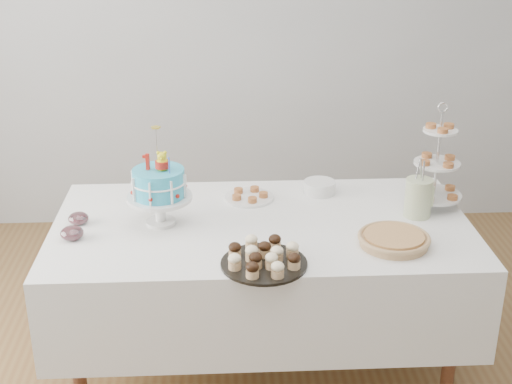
{
  "coord_description": "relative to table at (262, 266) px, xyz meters",
  "views": [
    {
      "loc": [
        -0.18,
        -2.66,
        2.18
      ],
      "look_at": [
        -0.03,
        0.3,
        0.92
      ],
      "focal_mm": 50.0,
      "sensor_mm": 36.0,
      "label": 1
    }
  ],
  "objects": [
    {
      "name": "walls",
      "position": [
        0.0,
        -0.3,
        0.81
      ],
      "size": [
        5.04,
        4.04,
        2.7
      ],
      "color": "#999C9E",
      "rests_on": "floor"
    },
    {
      "name": "table",
      "position": [
        0.0,
        0.0,
        0.0
      ],
      "size": [
        1.92,
        1.02,
        0.77
      ],
      "color": "white",
      "rests_on": "floor"
    },
    {
      "name": "birthday_cake",
      "position": [
        -0.46,
        0.01,
        0.35
      ],
      "size": [
        0.3,
        0.3,
        0.46
      ],
      "rotation": [
        0.0,
        0.0,
        -0.24
      ],
      "color": "silver",
      "rests_on": "table"
    },
    {
      "name": "cupcake_tray",
      "position": [
        -0.02,
        -0.4,
        0.27
      ],
      "size": [
        0.36,
        0.36,
        0.08
      ],
      "color": "black",
      "rests_on": "table"
    },
    {
      "name": "pie",
      "position": [
        0.55,
        -0.25,
        0.26
      ],
      "size": [
        0.31,
        0.31,
        0.05
      ],
      "color": "tan",
      "rests_on": "table"
    },
    {
      "name": "tiered_stand",
      "position": [
        0.84,
        0.15,
        0.44
      ],
      "size": [
        0.27,
        0.27,
        0.52
      ],
      "color": "silver",
      "rests_on": "table"
    },
    {
      "name": "plate_stack",
      "position": [
        0.31,
        0.34,
        0.26
      ],
      "size": [
        0.16,
        0.16,
        0.06
      ],
      "color": "silver",
      "rests_on": "table"
    },
    {
      "name": "pastry_plate",
      "position": [
        -0.05,
        0.28,
        0.24
      ],
      "size": [
        0.24,
        0.24,
        0.04
      ],
      "color": "silver",
      "rests_on": "table"
    },
    {
      "name": "jam_bowl_a",
      "position": [
        -0.84,
        -0.12,
        0.26
      ],
      "size": [
        0.1,
        0.1,
        0.06
      ],
      "color": "silver",
      "rests_on": "table"
    },
    {
      "name": "jam_bowl_b",
      "position": [
        -0.84,
        0.03,
        0.25
      ],
      "size": [
        0.09,
        0.09,
        0.06
      ],
      "color": "silver",
      "rests_on": "table"
    },
    {
      "name": "utensil_pitcher",
      "position": [
        0.73,
        0.04,
        0.33
      ],
      "size": [
        0.13,
        0.13,
        0.28
      ],
      "rotation": [
        0.0,
        0.0,
        -0.41
      ],
      "color": "beige",
      "rests_on": "table"
    }
  ]
}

